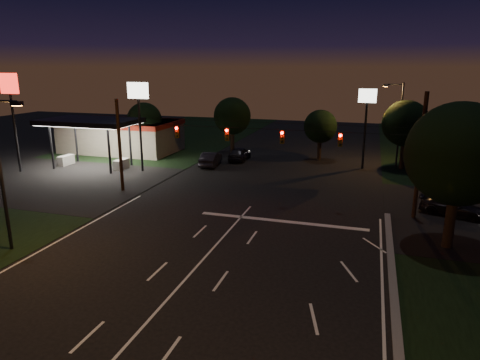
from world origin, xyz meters
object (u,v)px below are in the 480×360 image
at_px(tree_right_near, 459,155).
at_px(car_cross, 453,207).
at_px(car_oncoming_a, 240,154).
at_px(utility_pole_right, 413,218).
at_px(car_oncoming_b, 211,159).

height_order(tree_right_near, car_cross, tree_right_near).
bearing_deg(car_cross, car_oncoming_a, 73.58).
relative_size(utility_pole_right, car_oncoming_b, 1.94).
xyz_separation_m(tree_right_near, car_oncoming_a, (-19.40, 20.04, -4.91)).
bearing_deg(utility_pole_right, car_oncoming_b, 150.20).
relative_size(tree_right_near, car_oncoming_b, 1.88).
height_order(utility_pole_right, tree_right_near, tree_right_near).
bearing_deg(car_oncoming_a, utility_pole_right, 138.91).
height_order(car_oncoming_a, car_oncoming_b, car_oncoming_a).
relative_size(tree_right_near, car_cross, 1.90).
xyz_separation_m(car_oncoming_a, car_oncoming_b, (-2.19, -3.71, -0.00)).
bearing_deg(tree_right_near, utility_pole_right, 107.53).
bearing_deg(tree_right_near, car_cross, 78.59).
bearing_deg(tree_right_near, car_oncoming_b, 142.90).
height_order(utility_pole_right, car_oncoming_a, utility_pole_right).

